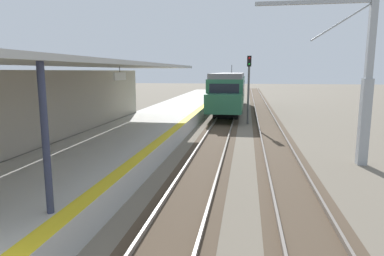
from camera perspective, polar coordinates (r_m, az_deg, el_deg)
station_platform at (r=19.96m, az=-8.98°, el=-1.01°), size 5.00×80.00×0.91m
station_building_with_canopy at (r=15.51m, az=-21.80°, el=3.66°), size 4.85×24.00×4.43m
track_pair_nearest_platform at (r=23.06m, az=4.64°, el=-0.52°), size 2.34×120.00×0.16m
track_pair_middle at (r=23.05m, az=13.09°, el=-0.74°), size 2.34×120.00×0.16m
approaching_train at (r=35.41m, az=6.33°, el=6.42°), size 2.93×19.60×4.76m
rail_signal_post at (r=26.48m, az=9.48°, el=7.52°), size 0.32×0.34×5.20m
catenary_pylon_far_side at (r=16.20m, az=26.36°, el=6.93°), size 5.00×0.40×7.50m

